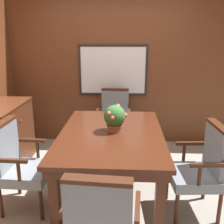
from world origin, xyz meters
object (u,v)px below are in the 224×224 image
object	(u,v)px
chair_right_near	(202,166)
chair_head_far	(114,117)
chair_left_near	(19,162)
sideboard_cabinet	(5,137)
potted_plant	(115,117)
dining_table	(111,140)

from	to	relation	value
chair_right_near	chair_head_far	bearing A→B (deg)	-153.31
chair_head_far	chair_left_near	distance (m)	1.89
chair_left_near	sideboard_cabinet	world-z (taller)	chair_left_near
sideboard_cabinet	potted_plant	bearing A→B (deg)	-16.11
chair_head_far	chair_left_near	world-z (taller)	same
chair_right_near	chair_left_near	world-z (taller)	same
chair_right_near	potted_plant	bearing A→B (deg)	-118.28
sideboard_cabinet	chair_head_far	bearing A→B (deg)	26.92
chair_left_near	sideboard_cabinet	size ratio (longest dim) A/B	0.94
dining_table	chair_right_near	bearing A→B (deg)	-20.70
dining_table	chair_head_far	xyz separation A→B (m)	(-0.02, 1.26, -0.13)
dining_table	sideboard_cabinet	world-z (taller)	sideboard_cabinet
dining_table	chair_left_near	world-z (taller)	chair_left_near
sideboard_cabinet	chair_right_near	bearing A→B (deg)	-19.10
chair_left_near	dining_table	bearing A→B (deg)	-66.70
potted_plant	chair_head_far	bearing A→B (deg)	92.79
potted_plant	sideboard_cabinet	distance (m)	1.69
chair_right_near	sideboard_cabinet	xyz separation A→B (m)	(-2.48, 0.86, -0.07)
chair_head_far	sideboard_cabinet	xyz separation A→B (m)	(-1.50, -0.76, -0.07)
chair_head_far	potted_plant	xyz separation A→B (m)	(0.06, -1.21, 0.39)
dining_table	chair_head_far	bearing A→B (deg)	90.96
chair_head_far	potted_plant	distance (m)	1.28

